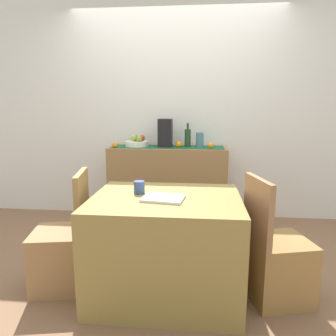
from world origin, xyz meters
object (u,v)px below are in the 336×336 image
object	(u,v)px
wine_bottle	(188,138)
ceramic_vase	(200,140)
coffee_maker	(165,133)
coffee_cup	(139,187)
chair_by_corner	(276,264)
chair_near_window	(63,254)
sideboard_console	(168,184)
fruit_bowl	(137,144)
dining_table	(166,245)
open_book	(163,198)

from	to	relation	value
wine_bottle	ceramic_vase	size ratio (longest dim) A/B	1.62
wine_bottle	coffee_maker	bearing A→B (deg)	180.00
coffee_cup	chair_by_corner	bearing A→B (deg)	-4.50
wine_bottle	chair_near_window	bearing A→B (deg)	-120.41
sideboard_console	chair_near_window	size ratio (longest dim) A/B	1.53
fruit_bowl	chair_near_window	bearing A→B (deg)	-100.86
chair_near_window	wine_bottle	bearing A→B (deg)	59.59
coffee_maker	fruit_bowl	bearing A→B (deg)	180.00
wine_bottle	chair_by_corner	size ratio (longest dim) A/B	0.31
fruit_bowl	coffee_maker	bearing A→B (deg)	0.00
coffee_maker	wine_bottle	bearing A→B (deg)	0.00
fruit_bowl	dining_table	xyz separation A→B (m)	(0.50, -1.52, -0.56)
wine_bottle	coffee_cup	world-z (taller)	wine_bottle
coffee_maker	open_book	size ratio (longest dim) A/B	1.17
coffee_cup	wine_bottle	bearing A→B (deg)	78.19
dining_table	fruit_bowl	bearing A→B (deg)	108.32
sideboard_console	open_book	size ratio (longest dim) A/B	4.91
coffee_maker	chair_near_window	world-z (taller)	coffee_maker
sideboard_console	ceramic_vase	bearing A→B (deg)	0.00
ceramic_vase	dining_table	bearing A→B (deg)	-98.83
chair_by_corner	wine_bottle	bearing A→B (deg)	114.62
ceramic_vase	open_book	distance (m)	1.62
sideboard_console	dining_table	world-z (taller)	sideboard_console
coffee_cup	chair_by_corner	world-z (taller)	chair_by_corner
open_book	chair_by_corner	distance (m)	0.94
fruit_bowl	dining_table	world-z (taller)	fruit_bowl
coffee_maker	coffee_cup	size ratio (longest dim) A/B	3.55
fruit_bowl	wine_bottle	bearing A→B (deg)	0.00
chair_near_window	chair_by_corner	distance (m)	1.59
sideboard_console	ceramic_vase	distance (m)	0.65
fruit_bowl	coffee_maker	size ratio (longest dim) A/B	0.82
fruit_bowl	ceramic_vase	world-z (taller)	ceramic_vase
ceramic_vase	fruit_bowl	bearing A→B (deg)	180.00
wine_bottle	dining_table	distance (m)	1.65
ceramic_vase	open_book	xyz separation A→B (m)	(-0.25, -1.58, -0.24)
coffee_cup	chair_near_window	bearing A→B (deg)	-173.05
wine_bottle	chair_by_corner	xyz separation A→B (m)	(0.70, -1.52, -0.74)
fruit_bowl	wine_bottle	xyz separation A→B (m)	(0.60, 0.00, 0.07)
chair_by_corner	sideboard_console	bearing A→B (deg)	121.38
wine_bottle	dining_table	world-z (taller)	wine_bottle
chair_by_corner	chair_near_window	bearing A→B (deg)	179.75
sideboard_console	wine_bottle	distance (m)	0.61
coffee_cup	chair_near_window	world-z (taller)	chair_near_window
ceramic_vase	dining_table	world-z (taller)	ceramic_vase
coffee_cup	chair_by_corner	distance (m)	1.13
fruit_bowl	chair_near_window	world-z (taller)	fruit_bowl
wine_bottle	fruit_bowl	bearing A→B (deg)	180.00
sideboard_console	chair_by_corner	xyz separation A→B (m)	(0.93, -1.52, -0.18)
chair_near_window	coffee_cup	bearing A→B (deg)	6.95
chair_near_window	coffee_maker	bearing A→B (deg)	67.46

